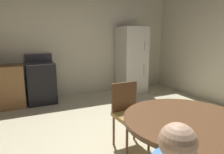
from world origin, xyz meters
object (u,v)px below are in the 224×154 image
refrigerator (132,60)px  chair_north (129,111)px  oven_range (41,83)px  dining_table (186,135)px

refrigerator → chair_north: refrigerator is taller
oven_range → chair_north: oven_range is taller
refrigerator → chair_north: 2.84m
chair_north → refrigerator: bearing=145.7°
oven_range → chair_north: (0.89, -2.46, 0.03)m
refrigerator → chair_north: (-1.46, -2.41, -0.38)m
oven_range → dining_table: bearing=-74.7°
refrigerator → dining_table: refrigerator is taller
refrigerator → chair_north: bearing=-121.2°
oven_range → dining_table: 3.54m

